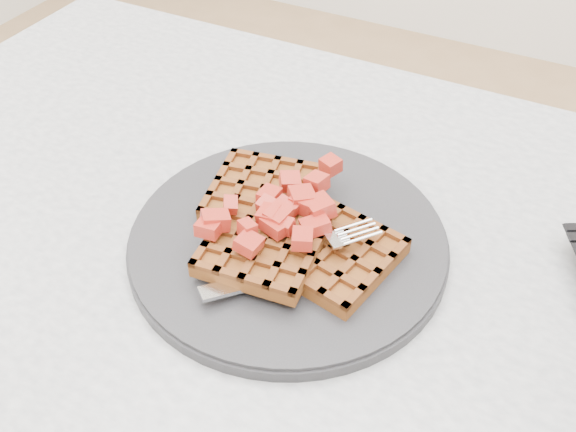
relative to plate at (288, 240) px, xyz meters
The scene contains 5 objects.
table 0.13m from the plate, 35.72° to the right, with size 1.20×0.80×0.75m.
plate is the anchor object (origin of this frame).
waffles 0.02m from the plate, 87.49° to the right, with size 0.22×0.19×0.03m.
strawberry_pile 0.05m from the plate, 90.00° to the right, with size 0.15×0.15×0.02m, color #900A02, non-canonical shape.
fork 0.05m from the plate, 45.60° to the right, with size 0.02×0.18×0.02m, color silver, non-canonical shape.
Camera 1 is at (0.16, -0.36, 1.19)m, focal length 40.00 mm.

